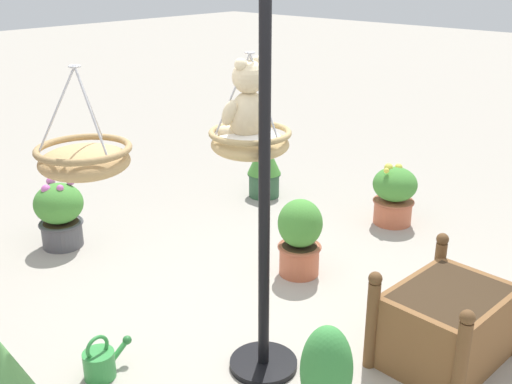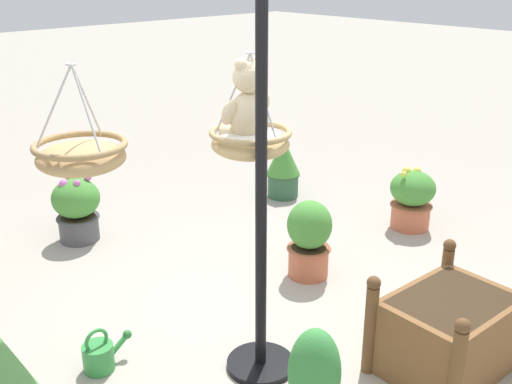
% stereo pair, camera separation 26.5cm
% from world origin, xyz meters
% --- Properties ---
extents(ground_plane, '(40.00, 40.00, 0.00)m').
position_xyz_m(ground_plane, '(0.00, 0.00, 0.00)').
color(ground_plane, '#A8A093').
extents(display_pole_central, '(0.44, 0.44, 2.40)m').
position_xyz_m(display_pole_central, '(-0.15, -0.17, 0.74)').
color(display_pole_central, black).
rests_on(display_pole_central, ground).
extents(hanging_basket_with_teddy, '(0.51, 0.51, 0.64)m').
position_xyz_m(hanging_basket_with_teddy, '(0.00, 0.08, 1.44)').
color(hanging_basket_with_teddy, tan).
extents(teddy_bear, '(0.35, 0.32, 0.51)m').
position_xyz_m(teddy_bear, '(0.00, 0.10, 1.66)').
color(teddy_bear, beige).
extents(hanging_basket_left_high, '(0.50, 0.50, 0.58)m').
position_xyz_m(hanging_basket_left_high, '(-0.98, 0.35, 1.50)').
color(hanging_basket_left_high, tan).
extents(wooden_planter_box, '(0.92, 0.74, 0.68)m').
position_xyz_m(wooden_planter_box, '(0.71, -0.99, 0.28)').
color(wooden_planter_box, brown).
rests_on(wooden_planter_box, ground).
extents(potted_plant_fern_front, '(0.43, 0.43, 0.62)m').
position_xyz_m(potted_plant_fern_front, '(2.44, 0.43, 0.31)').
color(potted_plant_fern_front, '#BC6042').
rests_on(potted_plant_fern_front, ground).
extents(potted_plant_bushy_green, '(0.37, 0.37, 0.67)m').
position_xyz_m(potted_plant_bushy_green, '(2.13, 1.87, 0.35)').
color(potted_plant_bushy_green, '#2D5638').
rests_on(potted_plant_bushy_green, ground).
extents(potted_plant_small_succulent, '(0.37, 0.37, 0.66)m').
position_xyz_m(potted_plant_small_succulent, '(0.99, 0.45, 0.34)').
color(potted_plant_small_succulent, '#BC6042').
rests_on(potted_plant_small_succulent, ground).
extents(potted_plant_trailing_ivy, '(0.40, 0.40, 0.74)m').
position_xyz_m(potted_plant_trailing_ivy, '(-1.60, 0.32, 0.38)').
color(potted_plant_trailing_ivy, '#2D5638').
rests_on(potted_plant_trailing_ivy, ground).
extents(potted_plant_broad_leaf, '(0.44, 0.44, 0.64)m').
position_xyz_m(potted_plant_broad_leaf, '(-0.07, 2.39, 0.32)').
color(potted_plant_broad_leaf, '#4C4C51').
rests_on(potted_plant_broad_leaf, ground).
extents(watering_can, '(0.35, 0.20, 0.30)m').
position_xyz_m(watering_can, '(-0.92, 0.52, 0.10)').
color(watering_can, '#338C3F').
rests_on(watering_can, ground).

